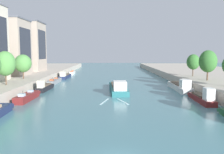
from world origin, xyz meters
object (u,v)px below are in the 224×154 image
at_px(moored_boat_left_midway, 27,97).
at_px(moored_boat_right_upstream, 202,97).
at_px(tree_right_midway, 193,62).
at_px(barge_midriver, 118,87).
at_px(moored_boat_left_near, 54,81).
at_px(moored_boat_right_downstream, 180,86).
at_px(moored_boat_left_downstream, 45,87).
at_px(moored_boat_left_far, 65,76).
at_px(tree_left_by_lamp, 5,64).
at_px(tree_left_end_of_row, 23,63).
at_px(moored_boat_left_upstream, 72,73).
at_px(tree_right_third, 208,61).

distance_m(moored_boat_left_midway, moored_boat_right_upstream, 35.12).
distance_m(moored_boat_left_midway, tree_right_midway, 49.46).
bearing_deg(barge_midriver, moored_boat_right_upstream, -40.06).
xyz_separation_m(moored_boat_left_near, moored_boat_right_downstream, (35.61, -13.56, 0.34)).
xyz_separation_m(moored_boat_left_downstream, moored_boat_left_far, (-0.29, 29.34, -0.04)).
distance_m(moored_boat_left_near, tree_left_by_lamp, 22.34).
bearing_deg(moored_boat_left_downstream, moored_boat_left_midway, -90.83).
xyz_separation_m(moored_boat_right_upstream, tree_left_by_lamp, (-41.76, 8.17, 6.27)).
xyz_separation_m(moored_boat_left_downstream, tree_left_by_lamp, (-6.90, -6.53, 6.32)).
bearing_deg(tree_left_end_of_row, moored_boat_right_downstream, -7.06).
xyz_separation_m(moored_boat_left_midway, tree_left_by_lamp, (-6.73, 5.71, 6.50)).
height_order(moored_boat_left_midway, moored_boat_left_upstream, moored_boat_left_midway).
relative_size(moored_boat_left_downstream, tree_right_third, 1.28).
relative_size(moored_boat_left_midway, tree_left_end_of_row, 1.56).
bearing_deg(tree_right_third, moored_boat_left_midway, -162.02).
relative_size(tree_left_by_lamp, tree_right_third, 0.96).
height_order(moored_boat_left_near, tree_right_third, tree_right_third).
bearing_deg(moored_boat_right_upstream, tree_left_end_of_row, 154.34).
relative_size(moored_boat_left_near, tree_left_end_of_row, 1.81).
bearing_deg(moored_boat_right_upstream, tree_right_third, 65.05).
xyz_separation_m(moored_boat_left_near, tree_right_midway, (43.08, -1.62, 6.13)).
bearing_deg(moored_boat_left_midway, moored_boat_left_downstream, 89.17).
bearing_deg(barge_midriver, tree_left_by_lamp, -168.33).
distance_m(barge_midriver, moored_boat_left_upstream, 50.10).
bearing_deg(moored_boat_left_far, tree_left_by_lamp, -100.45).
bearing_deg(moored_boat_right_downstream, tree_left_end_of_row, 172.94).
bearing_deg(moored_boat_left_upstream, moored_boat_right_upstream, -59.73).
bearing_deg(tree_right_third, tree_right_midway, 90.44).
xyz_separation_m(moored_boat_left_upstream, tree_left_end_of_row, (-7.27, -39.60, 6.03)).
height_order(moored_boat_left_near, moored_boat_right_upstream, moored_boat_right_upstream).
bearing_deg(moored_boat_left_upstream, tree_left_by_lamp, -97.51).
height_order(moored_boat_left_downstream, tree_left_by_lamp, tree_left_by_lamp).
bearing_deg(tree_left_end_of_row, tree_right_midway, 7.69).
relative_size(moored_boat_left_midway, moored_boat_left_downstream, 1.04).
height_order(moored_boat_right_upstream, tree_left_by_lamp, tree_left_by_lamp).
bearing_deg(tree_right_midway, moored_boat_right_downstream, -122.03).
height_order(moored_boat_right_downstream, tree_left_end_of_row, tree_left_end_of_row).
distance_m(moored_boat_left_downstream, moored_boat_right_downstream, 34.88).
height_order(moored_boat_left_midway, moored_boat_left_near, moored_boat_left_midway).
xyz_separation_m(moored_boat_left_midway, moored_boat_left_upstream, (0.08, 57.41, -0.06)).
height_order(tree_left_by_lamp, tree_right_midway, tree_left_by_lamp).
distance_m(moored_boat_left_near, tree_left_end_of_row, 12.24).
relative_size(moored_boat_left_near, moored_boat_right_downstream, 0.76).
relative_size(tree_left_end_of_row, tree_right_midway, 1.00).
relative_size(moored_boat_left_downstream, moored_boat_right_downstream, 0.63).
xyz_separation_m(moored_boat_right_downstream, tree_left_by_lamp, (-41.78, -6.88, 6.22)).
bearing_deg(moored_boat_right_downstream, tree_right_third, 9.31).
relative_size(moored_boat_left_near, moored_boat_left_far, 0.90).
height_order(moored_boat_left_downstream, tree_left_end_of_row, tree_left_end_of_row).
bearing_deg(moored_boat_right_upstream, tree_left_by_lamp, 168.93).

